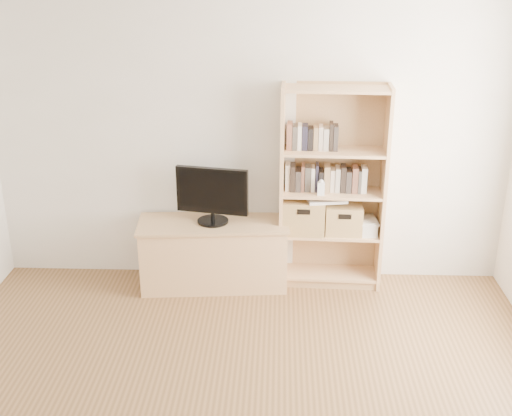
# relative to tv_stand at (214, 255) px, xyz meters

# --- Properties ---
(back_wall) EXTENTS (4.50, 0.02, 2.60)m
(back_wall) POSITION_rel_tv_stand_xyz_m (0.31, 0.24, 1.01)
(back_wall) COLOR silver
(back_wall) RESTS_ON floor
(ceiling) EXTENTS (4.50, 5.00, 0.01)m
(ceiling) POSITION_rel_tv_stand_xyz_m (0.31, -2.26, 2.31)
(ceiling) COLOR white
(ceiling) RESTS_ON back_wall
(tv_stand) EXTENTS (1.30, 0.58, 0.58)m
(tv_stand) POSITION_rel_tv_stand_xyz_m (0.00, 0.00, 0.00)
(tv_stand) COLOR tan
(tv_stand) RESTS_ON floor
(bookshelf) EXTENTS (0.91, 0.35, 1.79)m
(bookshelf) POSITION_rel_tv_stand_xyz_m (1.03, 0.08, 0.61)
(bookshelf) COLOR tan
(bookshelf) RESTS_ON floor
(television) EXTENTS (0.62, 0.17, 0.49)m
(television) POSITION_rel_tv_stand_xyz_m (0.00, 0.00, 0.56)
(television) COLOR black
(television) RESTS_ON tv_stand
(books_row_mid) EXTENTS (0.89, 0.25, 0.24)m
(books_row_mid) POSITION_rel_tv_stand_xyz_m (1.03, 0.10, 0.70)
(books_row_mid) COLOR #B6AB9B
(books_row_mid) RESTS_ON bookshelf
(books_row_upper) EXTENTS (0.40, 0.17, 0.21)m
(books_row_upper) POSITION_rel_tv_stand_xyz_m (0.83, 0.10, 1.06)
(books_row_upper) COLOR #B6AB9B
(books_row_upper) RESTS_ON bookshelf
(baby_monitor) EXTENTS (0.06, 0.04, 0.11)m
(baby_monitor) POSITION_rel_tv_stand_xyz_m (0.92, -0.02, 0.64)
(baby_monitor) COLOR white
(baby_monitor) RESTS_ON bookshelf
(basket_left) EXTENTS (0.38, 0.32, 0.30)m
(basket_left) POSITION_rel_tv_stand_xyz_m (0.79, 0.08, 0.36)
(basket_left) COLOR olive
(basket_left) RESTS_ON bookshelf
(basket_right) EXTENTS (0.32, 0.27, 0.26)m
(basket_right) POSITION_rel_tv_stand_xyz_m (1.14, 0.07, 0.34)
(basket_right) COLOR olive
(basket_right) RESTS_ON bookshelf
(laptop) EXTENTS (0.37, 0.28, 0.03)m
(laptop) POSITION_rel_tv_stand_xyz_m (0.98, 0.06, 0.52)
(laptop) COLOR white
(laptop) RESTS_ON basket_left
(magazine_stack) EXTENTS (0.17, 0.24, 0.11)m
(magazine_stack) POSITION_rel_tv_stand_xyz_m (1.34, 0.06, 0.26)
(magazine_stack) COLOR beige
(magazine_stack) RESTS_ON bookshelf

